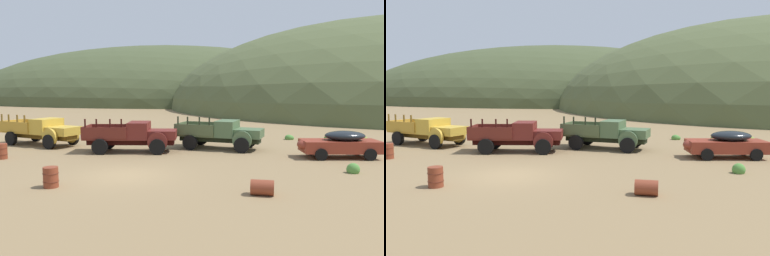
{
  "view_description": "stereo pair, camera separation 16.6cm",
  "coord_description": "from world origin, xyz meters",
  "views": [
    {
      "loc": [
        6.13,
        -16.0,
        4.05
      ],
      "look_at": [
        1.81,
        7.39,
        1.45
      ],
      "focal_mm": 34.98,
      "sensor_mm": 36.0,
      "label": 1
    },
    {
      "loc": [
        6.3,
        -15.97,
        4.05
      ],
      "look_at": [
        1.81,
        7.39,
        1.45
      ],
      "focal_mm": 34.98,
      "sensor_mm": 36.0,
      "label": 2
    }
  ],
  "objects": [
    {
      "name": "ground_plane",
      "position": [
        0.0,
        0.0,
        0.0
      ],
      "size": [
        300.0,
        300.0,
        0.0
      ],
      "primitive_type": "plane",
      "color": "olive"
    },
    {
      "name": "hill_distant",
      "position": [
        -20.71,
        80.41,
        0.0
      ],
      "size": [
        106.83,
        58.69,
        29.44
      ],
      "primitive_type": "ellipsoid",
      "color": "#424C2D",
      "rests_on": "ground"
    },
    {
      "name": "truck_faded_yellow",
      "position": [
        -8.62,
        7.63,
        1.0
      ],
      "size": [
        6.35,
        3.68,
        2.16
      ],
      "rotation": [
        0.0,
        0.0,
        -0.28
      ],
      "color": "brown",
      "rests_on": "ground"
    },
    {
      "name": "truck_oxblood",
      "position": [
        -1.46,
        6.27,
        1.0
      ],
      "size": [
        5.93,
        3.1,
        2.16
      ],
      "rotation": [
        0.0,
        0.0,
        0.16
      ],
      "color": "black",
      "rests_on": "ground"
    },
    {
      "name": "truck_weathered_green",
      "position": [
        3.89,
        8.35,
        1.0
      ],
      "size": [
        5.87,
        3.24,
        2.16
      ],
      "rotation": [
        0.0,
        0.0,
        -0.17
      ],
      "color": "#232B1B",
      "rests_on": "ground"
    },
    {
      "name": "car_rust_red",
      "position": [
        10.53,
        6.45,
        0.81
      ],
      "size": [
        4.83,
        2.5,
        1.57
      ],
      "rotation": [
        0.0,
        0.0,
        3.31
      ],
      "color": "maroon",
      "rests_on": "ground"
    },
    {
      "name": "oil_drum_tipped",
      "position": [
        6.24,
        -2.01,
        0.29
      ],
      "size": [
        0.88,
        0.61,
        0.59
      ],
      "color": "brown",
      "rests_on": "ground"
    },
    {
      "name": "oil_drum_by_truck",
      "position": [
        -2.21,
        -2.44,
        0.42
      ],
      "size": [
        0.64,
        0.64,
        0.84
      ],
      "color": "brown",
      "rests_on": "ground"
    },
    {
      "name": "oil_drum_foreground",
      "position": [
        -8.3,
        2.59,
        0.44
      ],
      "size": [
        0.66,
        0.66,
        0.88
      ],
      "color": "brown",
      "rests_on": "ground"
    },
    {
      "name": "bush_back_edge",
      "position": [
        8.34,
        13.75,
        0.13
      ],
      "size": [
        0.71,
        0.62,
        0.49
      ],
      "color": "#4C8438",
      "rests_on": "ground"
    },
    {
      "name": "bush_near_barrel",
      "position": [
        13.41,
        12.49,
        0.19
      ],
      "size": [
        0.86,
        0.9,
        0.75
      ],
      "color": "olive",
      "rests_on": "ground"
    },
    {
      "name": "bush_lone_scrub",
      "position": [
        11.08,
        12.39,
        0.2
      ],
      "size": [
        0.82,
        0.74,
        0.84
      ],
      "color": "#3D702D",
      "rests_on": "ground"
    },
    {
      "name": "bush_front_left",
      "position": [
        -11.14,
        11.0,
        0.21
      ],
      "size": [
        0.8,
        0.97,
        0.81
      ],
      "color": "olive",
      "rests_on": "ground"
    },
    {
      "name": "bush_between_trucks",
      "position": [
        10.49,
        2.5,
        0.15
      ],
      "size": [
        0.61,
        0.55,
        0.61
      ],
      "color": "#4C8438",
      "rests_on": "ground"
    }
  ]
}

